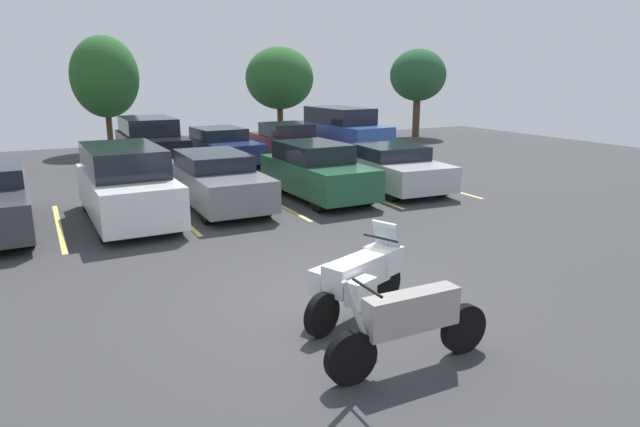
{
  "coord_description": "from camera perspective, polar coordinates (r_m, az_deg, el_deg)",
  "views": [
    {
      "loc": [
        -3.93,
        -7.22,
        3.55
      ],
      "look_at": [
        0.72,
        1.81,
        0.96
      ],
      "focal_mm": 31.29,
      "sensor_mm": 36.0,
      "label": 1
    }
  ],
  "objects": [
    {
      "name": "car_green",
      "position": [
        16.06,
        -0.35,
        4.34
      ],
      "size": [
        1.84,
        4.27,
        1.58
      ],
      "color": "#235638",
      "rests_on": "ground"
    },
    {
      "name": "car_far_navy",
      "position": [
        22.49,
        -10.04,
        6.78
      ],
      "size": [
        2.14,
        4.46,
        1.4
      ],
      "color": "navy",
      "rests_on": "ground"
    },
    {
      "name": "motorcycle_second",
      "position": [
        6.98,
        9.18,
        -10.99
      ],
      "size": [
        2.34,
        0.62,
        1.31
      ],
      "color": "black",
      "rests_on": "ground"
    },
    {
      "name": "tree_right",
      "position": [
        32.12,
        9.98,
        13.72
      ],
      "size": [
        3.08,
        3.08,
        4.78
      ],
      "color": "#4C3823",
      "rests_on": "ground"
    },
    {
      "name": "tree_left",
      "position": [
        27.3,
        -21.15,
        12.88
      ],
      "size": [
        2.95,
        2.95,
        5.13
      ],
      "color": "#4C3823",
      "rests_on": "ground"
    },
    {
      "name": "car_far_blue",
      "position": [
        24.69,
        2.3,
        8.39
      ],
      "size": [
        2.28,
        4.99,
        2.05
      ],
      "color": "#2D519E",
      "rests_on": "ground"
    },
    {
      "name": "ground",
      "position": [
        8.98,
        1.23,
        -9.37
      ],
      "size": [
        44.0,
        44.0,
        0.1
      ],
      "primitive_type": "cube",
      "color": "#38383A"
    },
    {
      "name": "motorcycle_touring",
      "position": [
        8.27,
        4.13,
        -6.44
      ],
      "size": [
        2.06,
        1.18,
        1.34
      ],
      "color": "black",
      "rests_on": "ground"
    },
    {
      "name": "car_far_black",
      "position": [
        21.63,
        -16.92,
        6.74
      ],
      "size": [
        1.96,
        4.8,
        1.92
      ],
      "color": "black",
      "rests_on": "ground"
    },
    {
      "name": "car_far_maroon",
      "position": [
        23.27,
        -3.35,
        7.28
      ],
      "size": [
        1.96,
        4.37,
        1.5
      ],
      "color": "maroon",
      "rests_on": "ground"
    },
    {
      "name": "car_white",
      "position": [
        14.34,
        -19.21,
        2.83
      ],
      "size": [
        1.89,
        4.6,
        1.81
      ],
      "color": "white",
      "rests_on": "ground"
    },
    {
      "name": "car_grey",
      "position": [
        15.33,
        -10.55,
        3.41
      ],
      "size": [
        1.8,
        4.71,
        1.43
      ],
      "color": "slate",
      "rests_on": "ground"
    },
    {
      "name": "tree_center_left",
      "position": [
        29.11,
        -4.16,
        13.62
      ],
      "size": [
        3.43,
        3.43,
        4.79
      ],
      "color": "#4C3823",
      "rests_on": "ground"
    },
    {
      "name": "parking_stripes",
      "position": [
        14.65,
        -19.76,
        -0.59
      ],
      "size": [
        19.41,
        4.67,
        0.01
      ],
      "color": "#EAE066",
      "rests_on": "ground"
    },
    {
      "name": "car_silver",
      "position": [
        17.48,
        7.31,
        4.68
      ],
      "size": [
        2.22,
        4.5,
        1.35
      ],
      "color": "#B7B7BC",
      "rests_on": "ground"
    }
  ]
}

